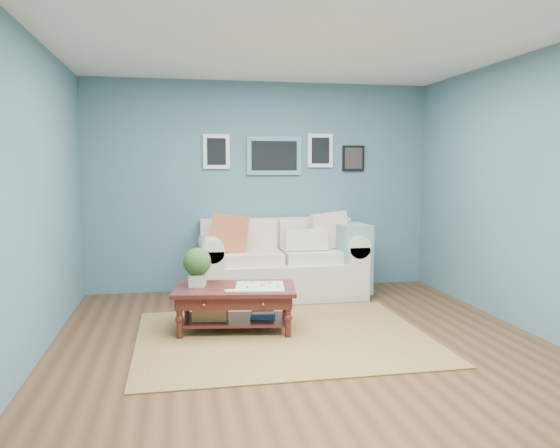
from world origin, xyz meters
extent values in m
plane|color=brown|center=(0.00, 0.00, 0.00)|extent=(5.00, 5.00, 0.00)
plane|color=white|center=(0.00, 0.00, 2.70)|extent=(5.00, 5.00, 0.00)
cube|color=slate|center=(0.00, 2.50, 1.35)|extent=(4.50, 0.02, 2.70)
cube|color=slate|center=(0.00, -2.50, 1.35)|extent=(4.50, 0.02, 2.70)
cube|color=slate|center=(-2.25, 0.00, 1.35)|extent=(0.02, 5.00, 2.70)
cube|color=slate|center=(2.25, 0.00, 1.35)|extent=(0.02, 5.00, 2.70)
cube|color=#579092|center=(0.17, 2.48, 1.75)|extent=(0.72, 0.03, 0.50)
cube|color=black|center=(0.17, 2.46, 1.75)|extent=(0.60, 0.01, 0.38)
cube|color=white|center=(-0.58, 2.48, 1.80)|extent=(0.34, 0.03, 0.44)
cube|color=white|center=(0.79, 2.48, 1.82)|extent=(0.34, 0.03, 0.44)
cube|color=black|center=(1.25, 2.48, 1.72)|extent=(0.30, 0.03, 0.34)
cube|color=brown|center=(-0.13, 0.34, 0.01)|extent=(2.71, 2.17, 0.01)
cube|color=beige|center=(0.17, 1.99, 0.22)|extent=(1.49, 0.92, 0.44)
cube|color=beige|center=(0.17, 2.35, 0.69)|extent=(1.95, 0.23, 0.50)
cube|color=beige|center=(-0.70, 1.99, 0.33)|extent=(0.25, 0.92, 0.65)
cube|color=beige|center=(1.04, 1.99, 0.33)|extent=(0.25, 0.92, 0.65)
cylinder|color=beige|center=(-0.70, 1.99, 0.65)|extent=(0.27, 0.92, 0.27)
cylinder|color=beige|center=(1.04, 1.99, 0.65)|extent=(0.27, 0.92, 0.27)
cube|color=beige|center=(-0.23, 1.93, 0.51)|extent=(0.76, 0.59, 0.14)
cube|color=beige|center=(0.56, 1.93, 0.51)|extent=(0.76, 0.59, 0.14)
cube|color=beige|center=(-0.23, 2.22, 0.77)|extent=(0.76, 0.13, 0.38)
cube|color=beige|center=(0.56, 2.22, 0.77)|extent=(0.76, 0.13, 0.38)
cube|color=#DA4B2B|center=(-0.48, 1.94, 0.81)|extent=(0.51, 0.18, 0.50)
cube|color=#F3E3CC|center=(0.80, 2.01, 0.81)|extent=(0.50, 0.19, 0.48)
cube|color=beige|center=(0.46, 1.89, 0.71)|extent=(0.52, 0.13, 0.25)
cube|color=#75A398|center=(1.04, 1.86, 0.48)|extent=(0.36, 0.58, 0.84)
cube|color=#381411|center=(-0.55, 0.65, 0.42)|extent=(1.26, 0.85, 0.04)
cube|color=#381411|center=(-0.55, 0.65, 0.34)|extent=(1.17, 0.76, 0.12)
cube|color=#381411|center=(-0.55, 0.65, 0.11)|extent=(1.06, 0.65, 0.02)
sphere|color=gold|center=(-0.87, 0.38, 0.34)|extent=(0.03, 0.03, 0.03)
sphere|color=gold|center=(-0.33, 0.30, 0.34)|extent=(0.03, 0.03, 0.03)
cylinder|color=#381411|center=(-1.09, 0.47, 0.20)|extent=(0.06, 0.06, 0.40)
cylinder|color=#381411|center=(-0.09, 0.32, 0.20)|extent=(0.06, 0.06, 0.40)
cylinder|color=#381411|center=(-1.01, 0.99, 0.20)|extent=(0.06, 0.06, 0.40)
cylinder|color=#381411|center=(-0.01, 0.83, 0.20)|extent=(0.06, 0.06, 0.40)
cube|color=beige|center=(-0.91, 0.75, 0.50)|extent=(0.18, 0.18, 0.12)
sphere|color=#2E501E|center=(-0.91, 0.75, 0.68)|extent=(0.27, 0.27, 0.27)
cube|color=white|center=(-0.31, 0.61, 0.44)|extent=(0.53, 0.53, 0.01)
cube|color=tan|center=(-0.79, 0.69, 0.22)|extent=(0.36, 0.28, 0.19)
cube|color=navy|center=(-0.28, 0.63, 0.18)|extent=(0.26, 0.21, 0.11)
camera|label=1|loc=(-1.10, -4.57, 1.61)|focal=35.00mm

